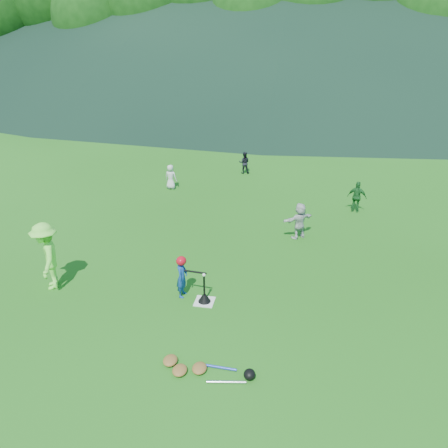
# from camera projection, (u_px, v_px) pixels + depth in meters

# --- Properties ---
(ground) EXTENTS (120.00, 120.00, 0.00)m
(ground) POSITION_uv_depth(u_px,v_px,m) (205.00, 302.00, 10.27)
(ground) COLOR #1E5914
(ground) RESTS_ON ground
(home_plate) EXTENTS (0.45, 0.45, 0.02)m
(home_plate) POSITION_uv_depth(u_px,v_px,m) (205.00, 302.00, 10.26)
(home_plate) COLOR silver
(home_plate) RESTS_ON ground
(baseball) EXTENTS (0.08, 0.08, 0.08)m
(baseball) POSITION_uv_depth(u_px,v_px,m) (204.00, 275.00, 9.96)
(baseball) COLOR white
(baseball) RESTS_ON batting_tee
(batter_child) EXTENTS (0.27, 0.39, 1.03)m
(batter_child) POSITION_uv_depth(u_px,v_px,m) (182.00, 277.00, 10.30)
(batter_child) COLOR navy
(batter_child) RESTS_ON ground
(adult_coach) EXTENTS (1.07, 1.28, 1.72)m
(adult_coach) POSITION_uv_depth(u_px,v_px,m) (47.00, 256.00, 10.52)
(adult_coach) COLOR #7AF447
(adult_coach) RESTS_ON ground
(fielder_a) EXTENTS (0.52, 0.38, 0.98)m
(fielder_a) POSITION_uv_depth(u_px,v_px,m) (171.00, 177.00, 17.23)
(fielder_a) COLOR silver
(fielder_a) RESTS_ON ground
(fielder_b) EXTENTS (0.51, 0.42, 0.96)m
(fielder_b) POSITION_uv_depth(u_px,v_px,m) (244.00, 163.00, 19.06)
(fielder_b) COLOR black
(fielder_b) RESTS_ON ground
(fielder_c) EXTENTS (0.69, 0.41, 1.10)m
(fielder_c) POSITION_uv_depth(u_px,v_px,m) (357.00, 197.00, 15.03)
(fielder_c) COLOR #1B5C25
(fielder_c) RESTS_ON ground
(fielder_d) EXTENTS (1.03, 0.91, 1.13)m
(fielder_d) POSITION_uv_depth(u_px,v_px,m) (300.00, 221.00, 13.16)
(fielder_d) COLOR silver
(fielder_d) RESTS_ON ground
(batting_tee) EXTENTS (0.30, 0.30, 0.68)m
(batting_tee) POSITION_uv_depth(u_px,v_px,m) (204.00, 297.00, 10.21)
(batting_tee) COLOR black
(batting_tee) RESTS_ON home_plate
(batter_gear) EXTENTS (0.73, 0.26, 0.39)m
(batter_gear) POSITION_uv_depth(u_px,v_px,m) (182.00, 262.00, 10.13)
(batter_gear) COLOR #B00B19
(batter_gear) RESTS_ON ground
(equipment_pile) EXTENTS (1.80, 0.58, 0.19)m
(equipment_pile) POSITION_uv_depth(u_px,v_px,m) (199.00, 369.00, 8.17)
(equipment_pile) COLOR olive
(equipment_pile) RESTS_ON ground
(outfield_fence) EXTENTS (70.07, 0.08, 1.33)m
(outfield_fence) POSITION_uv_depth(u_px,v_px,m) (282.00, 97.00, 35.04)
(outfield_fence) COLOR gray
(outfield_fence) RESTS_ON ground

